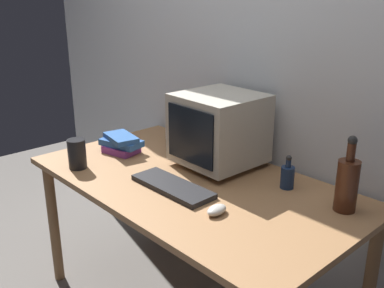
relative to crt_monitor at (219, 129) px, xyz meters
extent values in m
cube|color=silver|center=(0.04, 0.27, 0.30)|extent=(4.00, 0.08, 2.50)
cube|color=#9E7047|center=(0.04, -0.22, -0.21)|extent=(1.60, 0.88, 0.03)
cylinder|color=brown|center=(-0.70, -0.60, -0.59)|extent=(0.06, 0.06, 0.73)
cylinder|color=brown|center=(-0.70, 0.15, -0.59)|extent=(0.06, 0.06, 0.73)
cylinder|color=brown|center=(0.79, 0.15, -0.59)|extent=(0.06, 0.06, 0.73)
cube|color=#B2AD9E|center=(0.00, 0.00, -0.18)|extent=(0.29, 0.25, 0.03)
cube|color=#B2AD9E|center=(0.00, 0.00, 0.01)|extent=(0.39, 0.39, 0.34)
cube|color=black|center=(0.00, -0.19, 0.01)|extent=(0.31, 0.02, 0.27)
cube|color=black|center=(0.06, -0.36, -0.18)|extent=(0.42, 0.15, 0.02)
ellipsoid|color=beige|center=(0.36, -0.38, -0.17)|extent=(0.07, 0.11, 0.04)
cylinder|color=#472314|center=(0.69, 0.03, -0.09)|extent=(0.09, 0.09, 0.21)
cylinder|color=#472314|center=(0.69, 0.03, 0.06)|extent=(0.03, 0.03, 0.07)
sphere|color=#262626|center=(0.69, 0.03, 0.11)|extent=(0.04, 0.04, 0.04)
cylinder|color=navy|center=(0.40, 0.03, -0.14)|extent=(0.06, 0.06, 0.10)
cylinder|color=navy|center=(0.40, 0.03, -0.07)|extent=(0.02, 0.02, 0.04)
sphere|color=#262626|center=(0.40, 0.03, -0.05)|extent=(0.03, 0.03, 0.03)
cube|color=#843893|center=(-0.49, -0.26, -0.17)|extent=(0.20, 0.17, 0.04)
cube|color=#28569E|center=(-0.50, -0.25, -0.14)|extent=(0.25, 0.17, 0.03)
cube|color=#28569E|center=(-0.49, -0.26, -0.11)|extent=(0.23, 0.16, 0.03)
cylinder|color=white|center=(-0.48, 0.10, -0.15)|extent=(0.08, 0.08, 0.09)
torus|color=white|center=(-0.43, 0.10, -0.14)|extent=(0.06, 0.01, 0.06)
cylinder|color=black|center=(-0.46, -0.54, -0.12)|extent=(0.09, 0.09, 0.15)
camera|label=1|loc=(1.45, -1.52, 0.66)|focal=41.37mm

